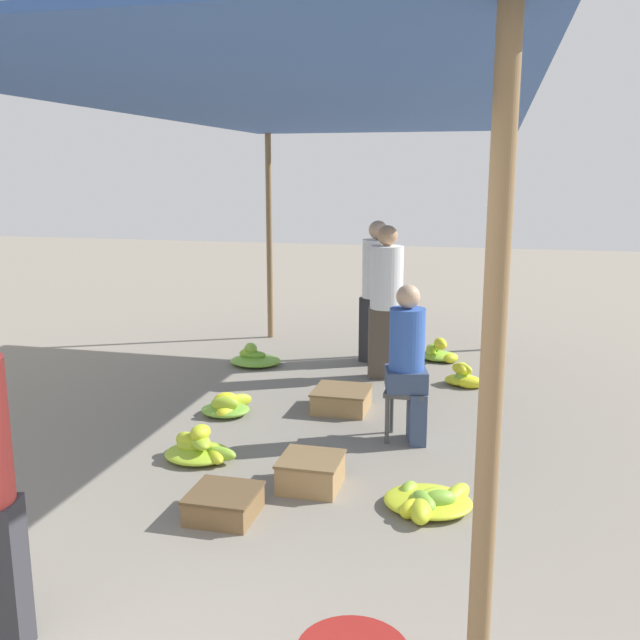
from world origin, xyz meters
The scene contains 17 objects.
canopy_post_front_right centered at (1.50, 0.30, 1.38)m, with size 0.08×0.08×2.76m, color olive.
canopy_post_back_left centered at (-1.50, 7.21, 1.38)m, with size 0.08×0.08×2.76m, color olive.
canopy_post_back_right centered at (1.50, 7.21, 1.38)m, with size 0.08×0.08×2.76m, color olive.
canopy_tarp centered at (0.00, 3.76, 2.78)m, with size 3.39×7.31×0.04m, color #33569E.
stool centered at (0.81, 3.79, 0.36)m, with size 0.34×0.34×0.45m.
vendor_seated centered at (0.83, 3.79, 0.71)m, with size 0.41×0.41×1.35m.
banana_pile_left_0 centered at (-0.91, 4.03, 0.08)m, with size 0.46×0.56×0.21m.
banana_pile_left_1 centered at (-1.25, 5.79, 0.08)m, with size 0.61×0.53×0.26m.
banana_pile_left_2 centered at (-0.74, 2.97, 0.09)m, with size 0.62×0.52×0.29m.
banana_pile_right_0 centered at (1.13, 2.53, 0.06)m, with size 0.61×0.64×0.17m.
banana_pile_right_1 centered at (1.23, 5.53, 0.09)m, with size 0.44×0.39×0.24m.
banana_pile_right_2 centered at (0.88, 6.52, 0.09)m, with size 0.50×0.45×0.30m.
crate_near centered at (0.12, 4.42, 0.11)m, with size 0.53×0.53×0.21m.
crate_mid centered at (-0.19, 2.10, 0.09)m, with size 0.45×0.45×0.18m.
crate_far centered at (0.26, 2.68, 0.12)m, with size 0.44×0.44×0.23m.
shopper_walking_mid centered at (0.35, 5.63, 0.88)m, with size 0.43×0.43×1.70m.
shopper_walking_far centered at (0.15, 6.27, 0.88)m, with size 0.42×0.42×1.70m.
Camera 1 is at (1.49, -2.02, 2.26)m, focal length 40.00 mm.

